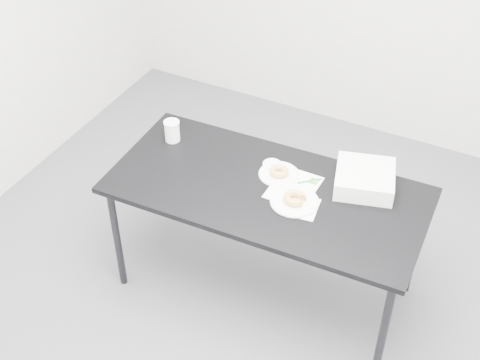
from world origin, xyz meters
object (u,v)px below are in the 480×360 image
at_px(donut_near, 295,198).
at_px(plate_near, 295,201).
at_px(plate_far, 279,174).
at_px(table, 267,197).
at_px(pen, 310,181).
at_px(scorecard, 294,187).
at_px(coffee_cup, 172,131).
at_px(donut_far, 279,171).
at_px(bakery_box, 365,179).

bearing_deg(donut_near, plate_near, 180.00).
height_order(plate_near, plate_far, plate_near).
relative_size(table, pen, 12.40).
xyz_separation_m(scorecard, plate_far, (-0.11, 0.06, 0.00)).
xyz_separation_m(donut_near, coffee_cup, (-0.84, 0.18, 0.03)).
distance_m(table, donut_near, 0.20).
height_order(pen, coffee_cup, coffee_cup).
bearing_deg(donut_far, donut_near, -45.87).
xyz_separation_m(pen, bakery_box, (0.27, 0.10, 0.04)).
xyz_separation_m(scorecard, plate_near, (0.05, -0.11, 0.01)).
xyz_separation_m(table, donut_near, (0.17, -0.04, 0.09)).
bearing_deg(table, donut_near, -13.84).
bearing_deg(plate_far, bakery_box, 14.45).
bearing_deg(coffee_cup, scorecard, -5.47).
relative_size(plate_far, coffee_cup, 1.71).
relative_size(table, plate_far, 7.78).
height_order(table, donut_near, donut_near).
xyz_separation_m(scorecard, coffee_cup, (-0.79, 0.08, 0.06)).
bearing_deg(coffee_cup, bakery_box, 5.21).
xyz_separation_m(plate_near, bakery_box, (0.28, 0.28, 0.04)).
xyz_separation_m(scorecard, donut_near, (0.05, -0.11, 0.03)).
bearing_deg(plate_near, donut_near, 0.00).
xyz_separation_m(pen, coffee_cup, (-0.85, -0.01, 0.06)).
relative_size(table, donut_near, 14.33).
xyz_separation_m(table, bakery_box, (0.45, 0.25, 0.11)).
relative_size(plate_near, plate_far, 1.16).
xyz_separation_m(coffee_cup, bakery_box, (1.11, 0.10, -0.01)).
height_order(pen, plate_far, pen).
xyz_separation_m(table, plate_near, (0.17, -0.04, 0.06)).
bearing_deg(table, coffee_cup, 165.97).
relative_size(pen, donut_near, 1.16).
height_order(scorecard, bakery_box, bakery_box).
height_order(coffee_cup, bakery_box, coffee_cup).
xyz_separation_m(table, scorecard, (0.12, 0.07, 0.06)).
relative_size(scorecard, plate_far, 1.35).
xyz_separation_m(plate_near, coffee_cup, (-0.84, 0.18, 0.06)).
bearing_deg(table, scorecard, 27.64).
height_order(plate_far, donut_far, donut_far).
bearing_deg(bakery_box, donut_near, -149.81).
xyz_separation_m(pen, plate_far, (-0.17, -0.02, -0.00)).
distance_m(table, coffee_cup, 0.69).
bearing_deg(donut_near, coffee_cup, 167.82).
xyz_separation_m(table, donut_far, (0.01, 0.13, 0.08)).
relative_size(table, donut_far, 16.57).
xyz_separation_m(donut_near, plate_far, (-0.16, 0.17, -0.03)).
bearing_deg(donut_near, scorecard, 115.46).
height_order(plate_near, donut_near, donut_near).
distance_m(scorecard, donut_far, 0.13).
relative_size(plate_near, coffee_cup, 1.98).
bearing_deg(pen, plate_far, 143.81).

